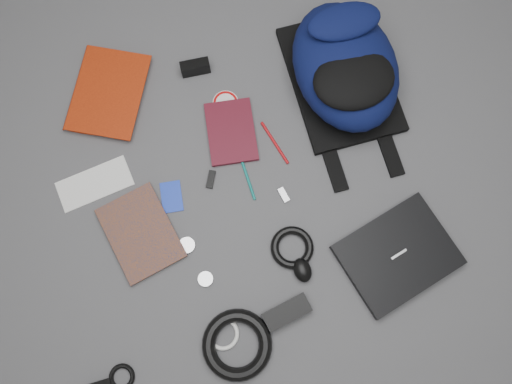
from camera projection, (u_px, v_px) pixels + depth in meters
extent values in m
plane|color=#4F4F51|center=(256.00, 194.00, 1.52)|extent=(4.00, 4.00, 0.00)
cube|color=black|center=(397.00, 255.00, 1.46)|extent=(0.38, 0.33, 0.03)
imported|color=#962108|center=(75.00, 87.00, 1.58)|extent=(0.31, 0.35, 0.03)
imported|color=#BD570D|center=(112.00, 248.00, 1.47)|extent=(0.25, 0.30, 0.02)
cube|color=white|center=(95.00, 184.00, 1.52)|extent=(0.24, 0.14, 0.00)
cube|color=#460D18|center=(231.00, 132.00, 1.55)|extent=(0.16, 0.21, 0.02)
cube|color=black|center=(195.00, 67.00, 1.59)|extent=(0.09, 0.03, 0.05)
cylinder|color=white|center=(226.00, 103.00, 1.58)|extent=(0.10, 0.10, 0.00)
cylinder|color=#0D7870|center=(247.00, 177.00, 1.52)|extent=(0.02, 0.15, 0.01)
cylinder|color=#BA0E14|center=(275.00, 143.00, 1.55)|extent=(0.06, 0.15, 0.01)
cube|color=blue|center=(172.00, 197.00, 1.51)|extent=(0.07, 0.10, 0.00)
cube|color=black|center=(211.00, 179.00, 1.52)|extent=(0.04, 0.06, 0.01)
cube|color=#A5A5A7|center=(284.00, 195.00, 1.51)|extent=(0.03, 0.05, 0.01)
ellipsoid|color=black|center=(302.00, 270.00, 1.44)|extent=(0.06, 0.08, 0.04)
cylinder|color=silver|center=(206.00, 279.00, 1.45)|extent=(0.06, 0.06, 0.01)
cylinder|color=silver|center=(187.00, 245.00, 1.47)|extent=(0.06, 0.06, 0.01)
torus|color=black|center=(292.00, 248.00, 1.47)|extent=(0.16, 0.16, 0.02)
cube|color=black|center=(287.00, 312.00, 1.42)|extent=(0.15, 0.09, 0.03)
torus|color=black|center=(237.00, 345.00, 1.39)|extent=(0.25, 0.25, 0.04)
torus|color=black|center=(122.00, 377.00, 1.39)|extent=(0.09, 0.09, 0.01)
torus|color=white|center=(223.00, 334.00, 1.41)|extent=(0.09, 0.09, 0.01)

